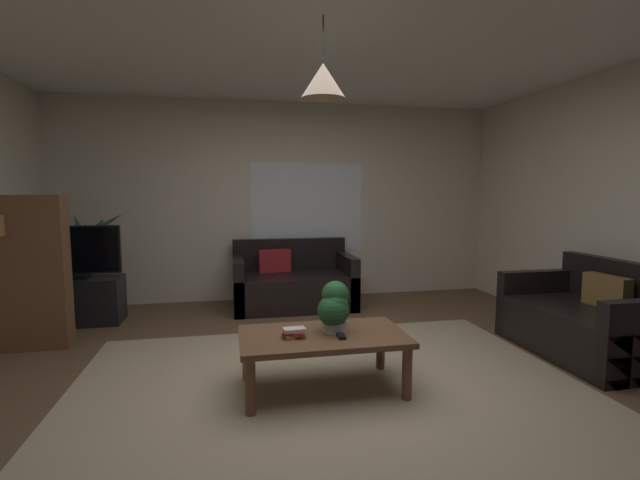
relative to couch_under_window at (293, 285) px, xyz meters
name	(u,v)px	position (x,y,z in m)	size (l,w,h in m)	color
floor	(328,386)	(-0.06, -2.31, -0.28)	(5.75, 5.60, 0.02)	brown
rug	(334,396)	(-0.06, -2.51, -0.27)	(3.74, 3.08, 0.01)	tan
wall_back	(282,202)	(-0.06, 0.52, 1.02)	(5.87, 0.06, 2.59)	beige
ceiling	(329,18)	(-0.06, -2.31, 2.33)	(5.75, 5.60, 0.02)	white
window_pane	(307,207)	(0.27, 0.49, 0.95)	(1.50, 0.01, 1.18)	white
couch_under_window	(293,285)	(0.00, 0.00, 0.00)	(1.47, 0.86, 0.82)	black
couch_right_side	(589,323)	(2.32, -2.15, 0.00)	(0.86, 1.35, 0.82)	black
coffee_table	(323,342)	(-0.12, -2.38, 0.08)	(1.18, 0.67, 0.41)	brown
book_on_table_0	(293,336)	(-0.34, -2.42, 0.15)	(0.14, 0.10, 0.02)	#99663F
book_on_table_1	(294,333)	(-0.34, -2.42, 0.17)	(0.15, 0.11, 0.02)	#B22D2D
book_on_table_2	(294,330)	(-0.33, -2.43, 0.20)	(0.15, 0.09, 0.02)	beige
remote_on_table_0	(340,335)	(-0.01, -2.47, 0.15)	(0.05, 0.16, 0.02)	black
potted_plant_on_table	(334,306)	(-0.03, -2.35, 0.33)	(0.24, 0.25, 0.37)	beige
tv_stand	(78,301)	(-2.39, -0.26, -0.02)	(0.90, 0.44, 0.50)	black
tv	(74,251)	(-2.39, -0.28, 0.52)	(0.92, 0.16, 0.57)	black
potted_palm_corner	(88,268)	(-2.39, 0.16, 0.27)	(0.80, 0.85, 1.22)	#4C4C51
bookshelf_corner	(25,272)	(-2.57, -1.02, 0.44)	(0.70, 0.31, 1.40)	brown
pendant_lamp	(323,81)	(-0.12, -2.38, 1.90)	(0.31, 0.31, 0.54)	black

